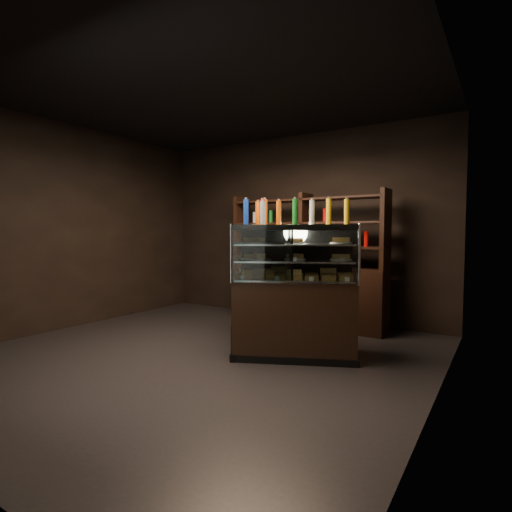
# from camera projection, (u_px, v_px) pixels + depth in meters

# --- Properties ---
(ground) EXTENTS (5.00, 5.00, 0.00)m
(ground) POSITION_uv_depth(u_px,v_px,m) (198.00, 355.00, 4.59)
(ground) COLOR black
(ground) RESTS_ON ground
(room_shell) EXTENTS (5.02, 5.02, 3.01)m
(room_shell) POSITION_uv_depth(u_px,v_px,m) (197.00, 185.00, 4.48)
(room_shell) COLOR black
(room_shell) RESTS_ON ground
(display_case) EXTENTS (2.04, 1.52, 1.50)m
(display_case) POSITION_uv_depth(u_px,v_px,m) (275.00, 309.00, 4.76)
(display_case) COLOR black
(display_case) RESTS_ON ground
(food_display) EXTENTS (1.66, 1.11, 0.46)m
(food_display) POSITION_uv_depth(u_px,v_px,m) (275.00, 259.00, 4.72)
(food_display) COLOR #B59141
(food_display) RESTS_ON display_case
(bottles_top) EXTENTS (1.49, 0.97, 0.30)m
(bottles_top) POSITION_uv_depth(u_px,v_px,m) (276.00, 213.00, 4.70)
(bottles_top) COLOR #D8590A
(bottles_top) RESTS_ON display_case
(potted_conifer) EXTENTS (0.34, 0.34, 0.73)m
(potted_conifer) POSITION_uv_depth(u_px,v_px,m) (298.00, 307.00, 5.31)
(potted_conifer) COLOR black
(potted_conifer) RESTS_ON ground
(back_shelving) EXTENTS (2.46, 0.47, 2.00)m
(back_shelving) POSITION_uv_depth(u_px,v_px,m) (305.00, 285.00, 6.08)
(back_shelving) COLOR black
(back_shelving) RESTS_ON ground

